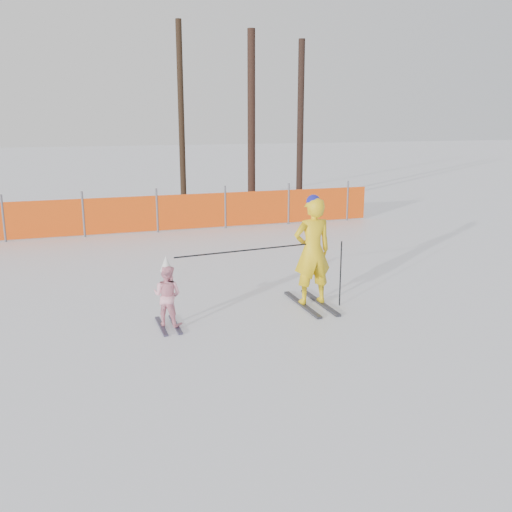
% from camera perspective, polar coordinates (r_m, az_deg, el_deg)
% --- Properties ---
extents(ground, '(120.00, 120.00, 0.00)m').
position_cam_1_polar(ground, '(9.06, 1.03, -6.87)').
color(ground, white).
rests_on(ground, ground).
extents(adult, '(0.67, 1.47, 1.93)m').
position_cam_1_polar(adult, '(9.78, 5.65, 0.52)').
color(adult, black).
rests_on(adult, ground).
extents(child, '(0.59, 0.85, 1.14)m').
position_cam_1_polar(child, '(8.93, -8.87, -3.83)').
color(child, black).
rests_on(child, ground).
extents(ski_poles, '(2.89, 0.26, 1.14)m').
position_cam_1_polar(ski_poles, '(9.39, 2.09, -0.26)').
color(ski_poles, black).
rests_on(ski_poles, ground).
extents(safety_fence, '(16.62, 0.06, 1.25)m').
position_cam_1_polar(safety_fence, '(16.21, -15.91, 3.84)').
color(safety_fence, '#595960').
rests_on(safety_fence, ground).
extents(tree_trunks, '(4.33, 1.77, 6.42)m').
position_cam_1_polar(tree_trunks, '(20.34, -0.91, 13.28)').
color(tree_trunks, black).
rests_on(tree_trunks, ground).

